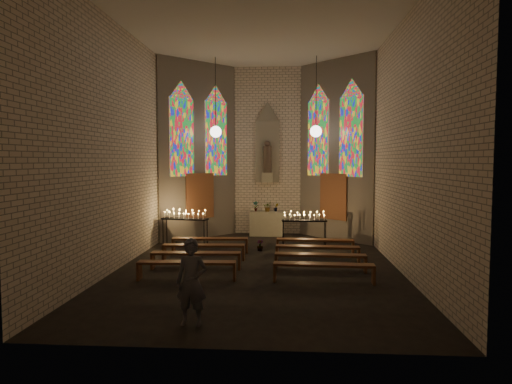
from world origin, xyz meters
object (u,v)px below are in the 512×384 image
(aisle_flower_pot, at_px, (260,245))
(votive_stand_left, at_px, (185,216))
(votive_stand_right, at_px, (304,218))
(visitor, at_px, (192,282))
(altar, at_px, (267,223))

(aisle_flower_pot, bearing_deg, votive_stand_left, 164.40)
(votive_stand_left, relative_size, votive_stand_right, 1.06)
(visitor, bearing_deg, altar, 90.22)
(votive_stand_left, xyz_separation_m, votive_stand_right, (4.34, 0.18, -0.05))
(votive_stand_left, bearing_deg, visitor, -66.04)
(aisle_flower_pot, height_order, visitor, visitor)
(altar, xyz_separation_m, aisle_flower_pot, (-0.09, -3.21, -0.31))
(votive_stand_left, bearing_deg, altar, 50.53)
(votive_stand_left, relative_size, visitor, 1.06)
(altar, bearing_deg, visitor, -95.29)
(visitor, bearing_deg, votive_stand_left, 109.12)
(altar, relative_size, votive_stand_right, 0.85)
(votive_stand_right, xyz_separation_m, visitor, (-2.41, -8.11, -0.20))
(votive_stand_right, bearing_deg, visitor, -110.38)
(votive_stand_left, bearing_deg, votive_stand_right, 12.67)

